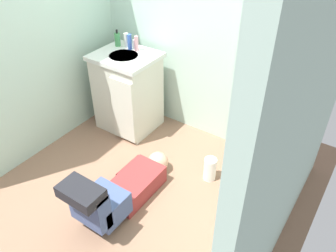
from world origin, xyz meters
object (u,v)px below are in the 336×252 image
object	(u,v)px
toilet_paper_roll	(239,237)
soap_dispenser	(117,39)
vanity_cabinet	(128,91)
paper_towel_roll	(210,169)
toiletry_bag	(287,94)
bottle_blue	(130,42)
bottle_white	(126,40)
toilet	(261,139)
tissue_box	(268,90)
faucet	(134,45)
person_plumber	(120,190)
bottle_pink	(136,44)

from	to	relation	value
toilet_paper_roll	soap_dispenser	bearing A→B (deg)	155.16
vanity_cabinet	soap_dispenser	distance (m)	0.52
paper_towel_roll	toilet_paper_roll	xyz separation A→B (m)	(0.49, -0.46, -0.06)
toiletry_bag	bottle_blue	bearing A→B (deg)	-178.69
toiletry_bag	bottle_white	xyz separation A→B (m)	(-1.62, -0.01, 0.08)
soap_dispenser	paper_towel_roll	world-z (taller)	soap_dispenser
vanity_cabinet	toilet_paper_roll	size ratio (longest dim) A/B	7.45
toiletry_bag	paper_towel_roll	distance (m)	0.90
vanity_cabinet	toilet	bearing A→B (deg)	3.14
toilet	tissue_box	world-z (taller)	tissue_box
faucet	tissue_box	xyz separation A→B (m)	(1.36, 0.02, -0.07)
toiletry_bag	person_plumber	bearing A→B (deg)	-128.01
tissue_box	bottle_white	world-z (taller)	bottle_white
vanity_cabinet	bottle_blue	distance (m)	0.50
tissue_box	bottle_white	xyz separation A→B (m)	(-1.47, -0.01, 0.09)
bottle_pink	toiletry_bag	bearing A→B (deg)	1.06
vanity_cabinet	bottle_pink	size ratio (longest dim) A/B	5.61
toilet	bottle_pink	size ratio (longest dim) A/B	5.13
faucet	tissue_box	bearing A→B (deg)	0.91
vanity_cabinet	faucet	xyz separation A→B (m)	(-0.00, 0.15, 0.45)
vanity_cabinet	tissue_box	world-z (taller)	tissue_box
toiletry_bag	toilet_paper_roll	size ratio (longest dim) A/B	1.13
bottle_white	bottle_pink	bearing A→B (deg)	-6.92
tissue_box	toilet	bearing A→B (deg)	-63.57
toilet	toiletry_bag	world-z (taller)	toiletry_bag
faucet	paper_towel_roll	world-z (taller)	faucet
toilet_paper_roll	paper_towel_roll	bearing A→B (deg)	136.90
person_plumber	bottle_pink	xyz separation A→B (m)	(-0.62, 1.06, 0.72)
toilet	toilet_paper_roll	xyz separation A→B (m)	(0.19, -0.78, -0.32)
toiletry_bag	paper_towel_roll	size ratio (longest dim) A/B	0.56
tissue_box	bottle_pink	size ratio (longest dim) A/B	1.50
toilet	paper_towel_roll	size ratio (longest dim) A/B	3.38
toiletry_bag	bottle_pink	bearing A→B (deg)	-178.94
faucet	tissue_box	distance (m)	1.37
bottle_pink	paper_towel_roll	distance (m)	1.38
toilet	faucet	xyz separation A→B (m)	(-1.41, 0.07, 0.50)
bottle_white	bottle_blue	xyz separation A→B (m)	(0.06, -0.03, 0.01)
vanity_cabinet	bottle_pink	bearing A→B (deg)	75.79
faucet	toiletry_bag	world-z (taller)	faucet
tissue_box	bottle_white	distance (m)	1.47
toilet	toiletry_bag	xyz separation A→B (m)	(0.10, 0.09, 0.44)
person_plumber	toiletry_bag	size ratio (longest dim) A/B	8.59
toiletry_bag	paper_towel_roll	world-z (taller)	toiletry_bag
bottle_blue	toilet_paper_roll	bearing A→B (deg)	-26.98
soap_dispenser	toiletry_bag	bearing A→B (deg)	1.40
bottle_white	toiletry_bag	bearing A→B (deg)	0.35
vanity_cabinet	faucet	distance (m)	0.47
toilet	soap_dispenser	xyz separation A→B (m)	(-1.60, 0.05, 0.52)
toiletry_bag	soap_dispenser	world-z (taller)	soap_dispenser
tissue_box	soap_dispenser	distance (m)	1.56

